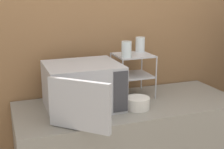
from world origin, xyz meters
The scene contains 6 objects.
wall_back centered at (0.00, 0.69, 1.30)m, with size 8.00×0.06×2.60m.
microwave centered at (-0.34, 0.35, 1.05)m, with size 0.52×0.71×0.31m.
dish_rack centered at (0.09, 0.47, 1.13)m, with size 0.28×0.25×0.32m.
glass_front_left centered at (0.00, 0.40, 1.27)m, with size 0.07×0.07×0.11m.
glass_back_right centered at (0.18, 0.55, 1.27)m, with size 0.07×0.07×0.11m.
bowl centered at (0.01, 0.21, 0.93)m, with size 0.16×0.16×0.08m.
Camera 1 is at (-0.86, -1.60, 1.67)m, focal length 50.00 mm.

